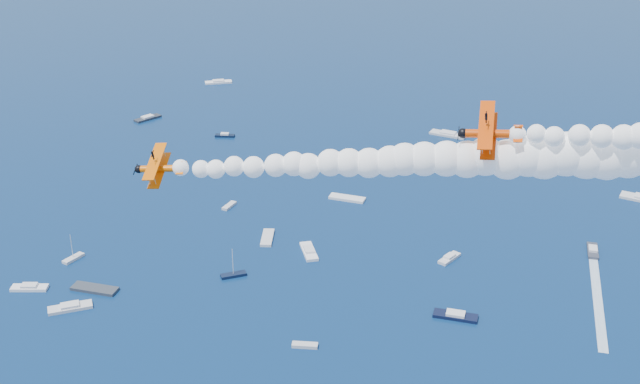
% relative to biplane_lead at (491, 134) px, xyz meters
% --- Properties ---
extents(biplane_lead, '(9.76, 11.89, 9.32)m').
position_rel_biplane_lead_xyz_m(biplane_lead, '(0.00, 0.00, 0.00)').
color(biplane_lead, '#E04104').
extents(biplane_trail, '(9.25, 10.81, 7.51)m').
position_rel_biplane_lead_xyz_m(biplane_trail, '(-43.43, -11.62, -7.24)').
color(biplane_trail, '#F66505').
extents(smoke_trail_trail, '(73.39, 42.04, 12.31)m').
position_rel_biplane_lead_xyz_m(smoke_trail_trail, '(-9.23, -2.08, -4.49)').
color(smoke_trail_trail, white).
extents(spectator_boats, '(233.78, 194.31, 0.70)m').
position_rel_biplane_lead_xyz_m(spectator_boats, '(-33.91, 78.08, -58.41)').
color(spectator_boats, '#323643').
rests_on(spectator_boats, ground).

